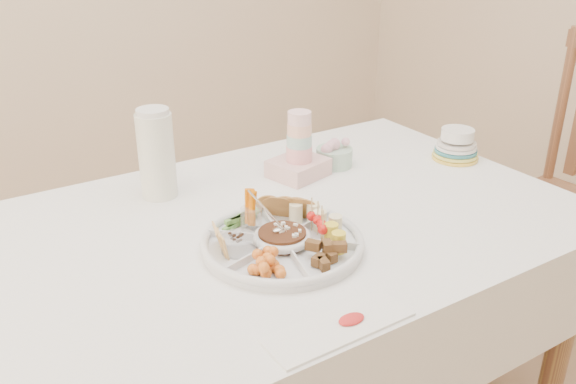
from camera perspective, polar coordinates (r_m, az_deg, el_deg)
dining_table at (r=1.80m, az=0.11°, el=-13.09°), size 1.52×1.02×0.76m
chair at (r=2.40m, az=24.51°, el=-0.38°), size 0.48×0.48×1.11m
party_tray at (r=1.44m, az=-0.55°, el=-4.53°), size 0.47×0.47×0.04m
bean_dip at (r=1.44m, az=-0.55°, el=-4.27°), size 0.14×0.14×0.04m
tortillas at (r=1.54m, az=0.41°, el=-1.51°), size 0.11×0.11×0.05m
carrot_cucumber at (r=1.50m, az=-4.28°, el=-1.54°), size 0.13×0.13×0.10m
pita_raisins at (r=1.40m, az=-5.63°, el=-4.58°), size 0.14×0.14×0.06m
cherries at (r=1.32m, az=-1.68°, el=-6.71°), size 0.14×0.14×0.04m
granola_chunks at (r=1.36m, az=3.58°, el=-5.77°), size 0.11×0.11×0.04m
banana_tomato at (r=1.46m, az=4.28°, el=-2.45°), size 0.14×0.14×0.09m
cup_stack at (r=1.80m, az=1.06°, el=4.58°), size 0.08×0.08×0.21m
thermos at (r=1.70m, az=-12.22°, el=3.63°), size 0.12×0.12×0.26m
flower_bowl at (r=1.91m, az=4.36°, el=3.69°), size 0.13×0.13×0.09m
napkin_stack at (r=1.83m, az=0.97°, el=2.28°), size 0.19×0.17×0.05m
plate_stack at (r=2.03m, az=15.47°, el=4.24°), size 0.18×0.18×0.09m
placemat at (r=1.20m, az=4.78°, el=-12.47°), size 0.30×0.10×0.01m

